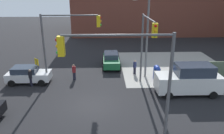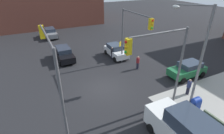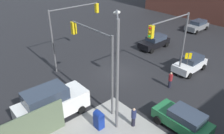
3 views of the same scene
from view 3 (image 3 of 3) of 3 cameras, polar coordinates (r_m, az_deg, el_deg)
name	(u,v)px [view 3 (image 3 of 3)]	position (r m, az deg, el deg)	size (l,w,h in m)	color
ground_plane	(116,74)	(22.81, 1.15, -1.71)	(120.00, 120.00, 0.00)	black
traffic_signal_nw_corner	(172,38)	(19.91, 15.45, 7.35)	(5.39, 0.36, 6.50)	#59595B
traffic_signal_se_corner	(71,25)	(23.11, -10.56, 10.84)	(5.95, 0.36, 6.50)	#59595B
traffic_signal_ne_corner	(95,53)	(16.39, -4.38, 3.73)	(0.36, 5.10, 6.50)	#59595B
street_lamp_corner	(117,68)	(14.04, 1.37, -0.19)	(1.94, 2.10, 8.00)	slate
warning_sign_two_way	(188,60)	(23.29, 19.18, 1.83)	(0.48, 0.48, 2.40)	#4C4C4C
mailbox_blue	(99,119)	(15.99, -3.46, -13.43)	(0.56, 0.64, 1.43)	navy
coupe_gray	(197,25)	(37.70, 21.38, 10.06)	(4.33, 2.02, 1.62)	slate
coupe_green	(183,119)	(16.60, 18.04, -12.89)	(2.02, 4.07, 1.62)	#1E6638
hatchback_white	(190,64)	(24.41, 19.75, 0.86)	(4.02, 2.02, 1.62)	white
sedan_black	(155,42)	(29.16, 11.08, 6.50)	(4.45, 2.02, 1.62)	black
van_white_delivery	(51,104)	(17.10, -15.64, -9.22)	(5.40, 2.32, 2.62)	white
pedestrian_crossing	(170,80)	(20.84, 14.98, -3.25)	(0.36, 0.36, 1.61)	maroon
pedestrian_waiting	(134,117)	(16.14, 5.67, -12.84)	(0.36, 0.36, 1.58)	navy
pedestrian_walking_north	(181,62)	(24.35, 17.52, 1.21)	(0.36, 0.36, 1.65)	black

